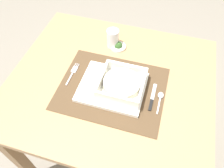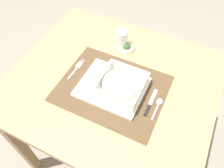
{
  "view_description": "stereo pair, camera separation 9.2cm",
  "coord_description": "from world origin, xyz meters",
  "px_view_note": "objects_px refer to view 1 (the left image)",
  "views": [
    {
      "loc": [
        0.18,
        -0.58,
        1.5
      ],
      "look_at": [
        0.02,
        -0.04,
        0.77
      ],
      "focal_mm": 35.55,
      "sensor_mm": 36.0,
      "label": 1
    },
    {
      "loc": [
        0.26,
        -0.55,
        1.5
      ],
      "look_at": [
        0.02,
        -0.04,
        0.77
      ],
      "focal_mm": 35.55,
      "sensor_mm": 36.0,
      "label": 2
    }
  ],
  "objects_px": {
    "fork": "(73,72)",
    "condiment_saucer": "(118,46)",
    "porridge_bowl": "(122,85)",
    "butter_knife": "(152,99)",
    "spoon": "(160,97)",
    "drinking_glass": "(113,39)",
    "dining_table": "(111,94)"
  },
  "relations": [
    {
      "from": "dining_table",
      "to": "condiment_saucer",
      "type": "distance_m",
      "value": 0.24
    },
    {
      "from": "spoon",
      "to": "drinking_glass",
      "type": "relative_size",
      "value": 1.16
    },
    {
      "from": "spoon",
      "to": "drinking_glass",
      "type": "distance_m",
      "value": 0.37
    },
    {
      "from": "porridge_bowl",
      "to": "condiment_saucer",
      "type": "relative_size",
      "value": 2.37
    },
    {
      "from": "dining_table",
      "to": "fork",
      "type": "bearing_deg",
      "value": -177.21
    },
    {
      "from": "porridge_bowl",
      "to": "drinking_glass",
      "type": "height_order",
      "value": "drinking_glass"
    },
    {
      "from": "fork",
      "to": "condiment_saucer",
      "type": "distance_m",
      "value": 0.26
    },
    {
      "from": "spoon",
      "to": "butter_knife",
      "type": "height_order",
      "value": "spoon"
    },
    {
      "from": "butter_knife",
      "to": "condiment_saucer",
      "type": "xyz_separation_m",
      "value": [
        -0.22,
        0.26,
        0.0
      ]
    },
    {
      "from": "porridge_bowl",
      "to": "butter_knife",
      "type": "bearing_deg",
      "value": -3.16
    },
    {
      "from": "condiment_saucer",
      "to": "spoon",
      "type": "bearing_deg",
      "value": -44.39
    },
    {
      "from": "dining_table",
      "to": "butter_knife",
      "type": "bearing_deg",
      "value": -14.42
    },
    {
      "from": "porridge_bowl",
      "to": "butter_knife",
      "type": "height_order",
      "value": "porridge_bowl"
    },
    {
      "from": "dining_table",
      "to": "fork",
      "type": "distance_m",
      "value": 0.21
    },
    {
      "from": "dining_table",
      "to": "porridge_bowl",
      "type": "distance_m",
      "value": 0.17
    },
    {
      "from": "fork",
      "to": "spoon",
      "type": "distance_m",
      "value": 0.4
    },
    {
      "from": "condiment_saucer",
      "to": "porridge_bowl",
      "type": "bearing_deg",
      "value": -71.54
    },
    {
      "from": "spoon",
      "to": "porridge_bowl",
      "type": "bearing_deg",
      "value": -174.77
    },
    {
      "from": "dining_table",
      "to": "fork",
      "type": "height_order",
      "value": "fork"
    },
    {
      "from": "dining_table",
      "to": "spoon",
      "type": "xyz_separation_m",
      "value": [
        0.22,
        -0.03,
        0.12
      ]
    },
    {
      "from": "fork",
      "to": "butter_knife",
      "type": "bearing_deg",
      "value": -8.13
    },
    {
      "from": "porridge_bowl",
      "to": "condiment_saucer",
      "type": "xyz_separation_m",
      "value": [
        -0.08,
        0.25,
        -0.03
      ]
    },
    {
      "from": "condiment_saucer",
      "to": "drinking_glass",
      "type": "bearing_deg",
      "value": 163.92
    },
    {
      "from": "fork",
      "to": "condiment_saucer",
      "type": "relative_size",
      "value": 1.74
    },
    {
      "from": "fork",
      "to": "butter_knife",
      "type": "distance_m",
      "value": 0.37
    },
    {
      "from": "drinking_glass",
      "to": "porridge_bowl",
      "type": "bearing_deg",
      "value": -66.33
    },
    {
      "from": "butter_knife",
      "to": "condiment_saucer",
      "type": "relative_size",
      "value": 1.81
    },
    {
      "from": "dining_table",
      "to": "fork",
      "type": "relative_size",
      "value": 6.75
    },
    {
      "from": "porridge_bowl",
      "to": "butter_knife",
      "type": "relative_size",
      "value": 1.31
    },
    {
      "from": "dining_table",
      "to": "drinking_glass",
      "type": "xyz_separation_m",
      "value": [
        -0.05,
        0.22,
        0.15
      ]
    },
    {
      "from": "fork",
      "to": "butter_knife",
      "type": "height_order",
      "value": "butter_knife"
    },
    {
      "from": "dining_table",
      "to": "butter_knife",
      "type": "xyz_separation_m",
      "value": [
        0.19,
        -0.05,
        0.11
      ]
    }
  ]
}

